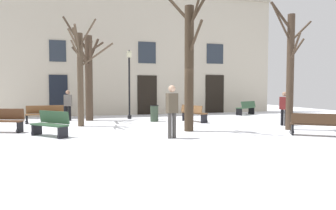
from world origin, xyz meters
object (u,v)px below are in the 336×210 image
at_px(tree_right_of_center, 189,64).
at_px(person_strolling, 68,104).
at_px(bench_back_to_back_right, 1,120).
at_px(tree_foreground, 89,74).
at_px(person_by_shop_door, 172,109).
at_px(person_crossing_plaza, 284,107).
at_px(tree_center, 290,67).
at_px(bench_near_lamp, 51,124).
at_px(bench_by_litter_bin, 246,108).
at_px(bench_near_center_tree, 316,124).
at_px(bench_back_to_back_left, 194,113).
at_px(litter_bin, 154,113).
at_px(bench_far_corner, 45,114).
at_px(streetlamp, 129,77).
at_px(tree_left_of_center, 80,72).

bearing_deg(tree_right_of_center, person_strolling, 131.08).
xyz_separation_m(tree_right_of_center, bench_back_to_back_right, (-7.24, 1.83, -2.23)).
height_order(tree_foreground, person_by_shop_door, tree_foreground).
bearing_deg(tree_right_of_center, person_by_shop_door, -129.09).
bearing_deg(person_crossing_plaza, tree_center, -53.03).
bearing_deg(bench_near_lamp, bench_by_litter_bin, 74.18).
distance_m(bench_near_center_tree, bench_back_to_back_left, 6.15).
bearing_deg(litter_bin, person_by_shop_door, -97.28).
bearing_deg(person_by_shop_door, bench_near_lamp, -35.20).
relative_size(tree_center, bench_far_corner, 2.89).
relative_size(streetlamp, bench_back_to_back_left, 2.36).
relative_size(tree_right_of_center, tree_foreground, 1.12).
relative_size(tree_foreground, litter_bin, 5.82).
bearing_deg(bench_back_to_back_right, person_strolling, 77.33).
relative_size(tree_left_of_center, person_by_shop_door, 2.70).
height_order(bench_far_corner, person_crossing_plaza, person_crossing_plaza).
xyz_separation_m(tree_foreground, person_crossing_plaza, (8.61, -4.85, -1.65)).
height_order(tree_left_of_center, person_by_shop_door, tree_left_of_center).
relative_size(bench_back_to_back_right, bench_back_to_back_left, 1.11).
height_order(tree_center, tree_right_of_center, tree_right_of_center).
xyz_separation_m(tree_foreground, person_by_shop_door, (2.58, -6.73, -1.48)).
bearing_deg(bench_near_lamp, tree_left_of_center, 115.80).
bearing_deg(person_strolling, tree_foreground, 1.68).
relative_size(litter_bin, bench_back_to_back_left, 0.52).
xyz_separation_m(tree_right_of_center, bench_near_center_tree, (3.99, -2.49, -2.28)).
xyz_separation_m(bench_far_corner, person_by_shop_door, (4.73, -6.17, 0.58)).
bearing_deg(bench_back_to_back_right, bench_near_center_tree, -0.83).
height_order(bench_near_center_tree, person_strolling, person_strolling).
xyz_separation_m(bench_by_litter_bin, bench_near_lamp, (-11.49, -5.83, -0.01)).
relative_size(tree_center, litter_bin, 6.15).
relative_size(bench_by_litter_bin, bench_back_to_back_left, 1.00).
distance_m(bench_back_to_back_left, bench_near_lamp, 7.27).
bearing_deg(tree_right_of_center, bench_by_litter_bin, 43.89).
xyz_separation_m(tree_center, bench_near_lamp, (-9.43, 0.95, -2.15)).
xyz_separation_m(bench_far_corner, person_strolling, (1.07, 0.83, 0.45)).
xyz_separation_m(tree_right_of_center, bench_by_litter_bin, (6.24, 6.00, -2.25)).
bearing_deg(litter_bin, person_strolling, 158.35).
bearing_deg(bench_far_corner, streetlamp, 8.57).
relative_size(person_crossing_plaza, person_by_shop_door, 0.86).
bearing_deg(tree_center, litter_bin, 135.39).
bearing_deg(litter_bin, bench_near_lamp, -142.36).
bearing_deg(person_strolling, bench_near_center_tree, -26.87).
height_order(tree_right_of_center, tree_foreground, tree_right_of_center).
bearing_deg(tree_left_of_center, bench_by_litter_bin, 16.77).
xyz_separation_m(tree_center, bench_far_corner, (-10.08, 5.51, -2.15)).
relative_size(tree_foreground, bench_far_corner, 2.73).
relative_size(tree_left_of_center, person_strolling, 3.04).
relative_size(tree_foreground, person_by_shop_door, 2.70).
xyz_separation_m(tree_center, person_by_shop_door, (-5.35, -0.66, -1.56)).
bearing_deg(person_strolling, bench_by_litter_bin, 17.77).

